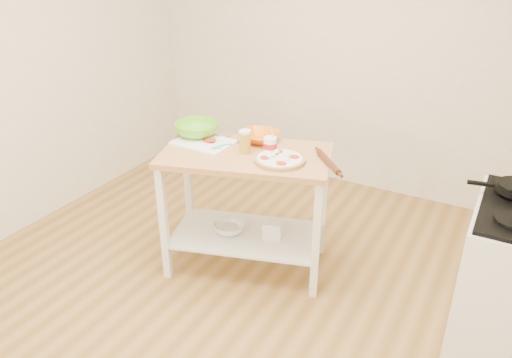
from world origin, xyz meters
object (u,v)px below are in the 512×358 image
object	(u,v)px
cutting_board	(204,142)
shelf_glass_bowl	(229,228)
spatula	(221,146)
beer_pint	(245,141)
rolling_pin	(328,162)
prep_island	(246,186)
shelf_bin	(273,229)
orange_bowl	(259,137)
green_bowl	(197,129)
pizza	(280,159)
knife	(207,136)
yogurt_tub	(270,145)

from	to	relation	value
cutting_board	shelf_glass_bowl	world-z (taller)	cutting_board
shelf_glass_bowl	spatula	bearing A→B (deg)	161.26
beer_pint	rolling_pin	xyz separation A→B (m)	(0.56, 0.09, -0.06)
prep_island	cutting_board	bearing A→B (deg)	178.06
spatula	shelf_bin	distance (m)	0.70
spatula	shelf_glass_bowl	world-z (taller)	spatula
prep_island	orange_bowl	size ratio (longest dim) A/B	4.64
green_bowl	pizza	bearing A→B (deg)	-8.58
knife	rolling_pin	distance (m)	0.93
knife	green_bowl	world-z (taller)	green_bowl
pizza	orange_bowl	size ratio (longest dim) A/B	1.23
spatula	shelf_bin	xyz separation A→B (m)	(0.37, 0.08, -0.59)
orange_bowl	yogurt_tub	distance (m)	0.22
spatula	shelf_bin	bearing A→B (deg)	-39.90
prep_island	cutting_board	distance (m)	0.43
prep_island	spatula	size ratio (longest dim) A/B	8.58
beer_pint	yogurt_tub	world-z (taller)	yogurt_tub
cutting_board	rolling_pin	bearing A→B (deg)	7.00
prep_island	green_bowl	distance (m)	0.56
knife	yogurt_tub	size ratio (longest dim) A/B	1.15
pizza	green_bowl	bearing A→B (deg)	171.42
rolling_pin	beer_pint	bearing A→B (deg)	-171.37
shelf_glass_bowl	shelf_bin	size ratio (longest dim) A/B	1.81
green_bowl	beer_pint	world-z (taller)	beer_pint
prep_island	rolling_pin	distance (m)	0.62
pizza	cutting_board	size ratio (longest dim) A/B	0.81
knife	yogurt_tub	distance (m)	0.51
rolling_pin	shelf_glass_bowl	bearing A→B (deg)	-169.19
beer_pint	shelf_glass_bowl	bearing A→B (deg)	-159.01
orange_bowl	beer_pint	xyz separation A→B (m)	(0.02, -0.22, 0.05)
shelf_glass_bowl	shelf_bin	distance (m)	0.32
spatula	pizza	bearing A→B (deg)	-50.91
orange_bowl	shelf_glass_bowl	xyz separation A→B (m)	(-0.10, -0.27, -0.64)
green_bowl	yogurt_tub	bearing A→B (deg)	-1.59
prep_island	beer_pint	distance (m)	0.33
beer_pint	shelf_glass_bowl	size ratio (longest dim) A/B	0.68
rolling_pin	yogurt_tub	bearing A→B (deg)	-178.68
cutting_board	knife	world-z (taller)	cutting_board
pizza	spatula	size ratio (longest dim) A/B	2.27
cutting_board	shelf_glass_bowl	bearing A→B (deg)	-11.09
rolling_pin	shelf_glass_bowl	world-z (taller)	rolling_pin
green_bowl	rolling_pin	xyz separation A→B (m)	(1.02, -0.01, -0.03)
prep_island	shelf_glass_bowl	distance (m)	0.37
shelf_glass_bowl	shelf_bin	xyz separation A→B (m)	(0.30, 0.10, 0.03)
beer_pint	shelf_bin	distance (m)	0.68
green_bowl	beer_pint	distance (m)	0.47
green_bowl	beer_pint	size ratio (longest dim) A/B	2.04
yogurt_tub	prep_island	bearing A→B (deg)	-150.95
cutting_board	orange_bowl	bearing A→B (deg)	35.77
green_bowl	beer_pint	xyz separation A→B (m)	(0.46, -0.09, 0.03)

